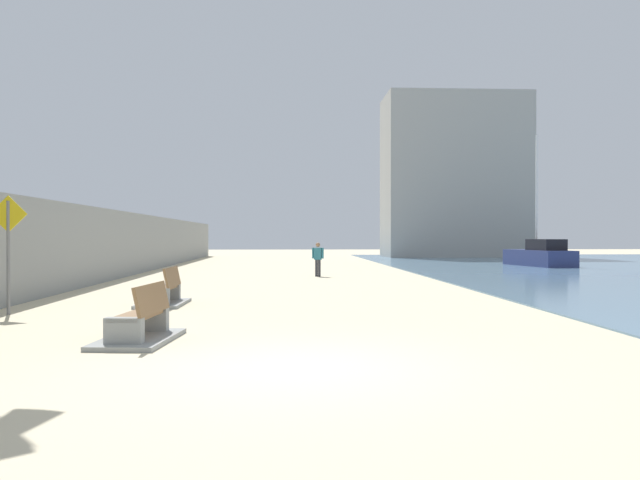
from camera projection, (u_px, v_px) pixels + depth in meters
ground_plane at (289, 279)px, 26.70m from camera, size 120.00×120.00×0.00m
seawall at (105, 245)px, 26.29m from camera, size 0.80×64.00×2.86m
bench_near at (140, 328)px, 10.88m from camera, size 1.30×2.20×0.98m
bench_far at (164, 296)px, 16.70m from camera, size 1.16×2.13×0.98m
person_walking at (318, 257)px, 28.49m from camera, size 0.51×0.26×1.51m
boat_distant at (540, 255)px, 37.90m from camera, size 2.64×5.46×7.76m
pedestrian_sign at (8, 240)px, 14.65m from camera, size 0.85×0.08×2.71m
harbor_building at (454, 177)px, 55.39m from camera, size 12.00×6.00×13.81m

